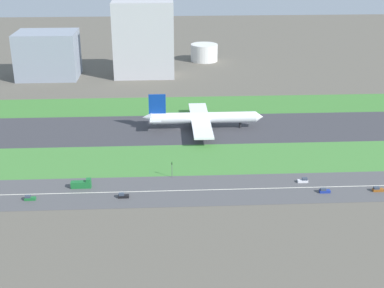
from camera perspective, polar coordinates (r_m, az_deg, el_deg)
name	(u,v)px	position (r m, az deg, el deg)	size (l,w,h in m)	color
ground_plane	(178,129)	(289.67, -1.51, 1.58)	(800.00, 800.00, 0.00)	#5B564C
runway	(178,129)	(289.65, -1.51, 1.59)	(280.00, 46.00, 0.10)	#38383D
grass_median_north	(176,106)	(328.37, -1.72, 4.09)	(280.00, 36.00, 0.10)	#3D7A33
grass_median_south	(181,160)	(251.66, -1.23, -1.67)	(280.00, 36.00, 0.10)	#427F38
highway	(183,191)	(222.75, -0.95, -4.97)	(280.00, 28.00, 0.10)	#4C4C4F
highway_centerline	(183,190)	(222.72, -0.95, -4.96)	(266.00, 0.50, 0.01)	silver
airliner	(201,118)	(288.12, 0.96, 2.79)	(65.00, 56.00, 19.70)	white
car_2	(123,196)	(218.49, -7.36, -5.48)	(4.40, 1.80, 2.00)	black
car_1	(378,189)	(234.62, 19.15, -4.58)	(4.40, 1.80, 2.00)	brown
car_6	(303,180)	(234.17, 11.75, -3.82)	(4.40, 1.80, 2.00)	silver
truck_0	(82,184)	(229.11, -11.65, -4.20)	(8.40, 2.50, 4.00)	#19662D
car_4	(30,198)	(224.54, -16.91, -5.53)	(4.40, 1.80, 2.00)	#19662D
car_5	(324,191)	(227.26, 13.90, -4.85)	(4.40, 1.80, 2.00)	navy
traffic_light	(172,168)	(232.50, -2.15, -2.61)	(0.36, 0.50, 7.20)	#4C4C51
terminal_building	(48,55)	(403.17, -15.09, 9.15)	(42.64, 32.70, 32.82)	gray
hangar_building	(144,39)	(392.67, -5.17, 11.05)	(42.94, 25.88, 53.79)	#B2B2B7
fuel_tank_west	(204,53)	(441.79, 1.30, 9.70)	(21.82, 21.82, 13.63)	silver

